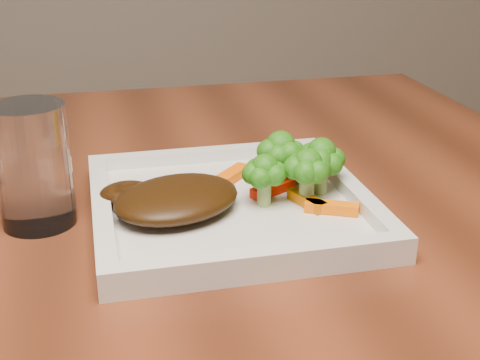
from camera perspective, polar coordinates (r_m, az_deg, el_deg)
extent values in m
cube|color=silver|center=(0.67, -0.83, -2.52)|extent=(0.27, 0.27, 0.01)
ellipsoid|color=#341D07|center=(0.65, -5.41, -1.59)|extent=(0.16, 0.14, 0.03)
cube|color=#FF6C04|center=(0.65, 7.83, -2.34)|extent=(0.05, 0.03, 0.01)
cube|color=red|center=(0.73, 6.37, 0.49)|extent=(0.06, 0.02, 0.01)
cube|color=#FB6004|center=(0.72, -0.81, 0.33)|extent=(0.05, 0.05, 0.01)
cube|color=#CE6403|center=(0.67, 5.73, -1.74)|extent=(0.03, 0.05, 0.01)
cube|color=#FA2204|center=(0.69, 2.85, -0.71)|extent=(0.05, 0.04, 0.01)
cylinder|color=silver|center=(0.66, -17.22, 1.16)|extent=(0.09, 0.09, 0.12)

